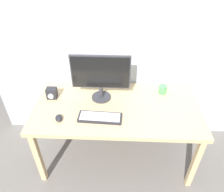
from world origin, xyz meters
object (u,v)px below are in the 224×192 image
at_px(keyboard_primary, 100,117).
at_px(audio_controller, 52,93).
at_px(monitor, 101,75).
at_px(desk, 117,111).
at_px(coffee_mug, 163,90).
at_px(mouse, 59,118).

bearing_deg(keyboard_primary, audio_controller, 150.70).
bearing_deg(audio_controller, monitor, 3.16).
distance_m(desk, monitor, 0.39).
height_order(audio_controller, coffee_mug, audio_controller).
height_order(desk, audio_controller, audio_controller).
bearing_deg(audio_controller, desk, -8.99).
relative_size(keyboard_primary, audio_controller, 3.57).
distance_m(keyboard_primary, mouse, 0.36).
relative_size(mouse, coffee_mug, 1.06).
bearing_deg(audio_controller, keyboard_primary, -29.30).
bearing_deg(mouse, keyboard_primary, -11.53).
distance_m(monitor, coffee_mug, 0.67).
bearing_deg(coffee_mug, monitor, -171.09).
bearing_deg(desk, coffee_mug, 26.26).
xyz_separation_m(audio_controller, coffee_mug, (1.11, 0.12, -0.01)).
relative_size(desk, keyboard_primary, 4.02).
distance_m(keyboard_primary, audio_controller, 0.58).
distance_m(keyboard_primary, coffee_mug, 0.73).
relative_size(desk, monitor, 2.85).
relative_size(monitor, keyboard_primary, 1.41).
xyz_separation_m(monitor, mouse, (-0.35, -0.34, -0.24)).
bearing_deg(coffee_mug, mouse, -155.87).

